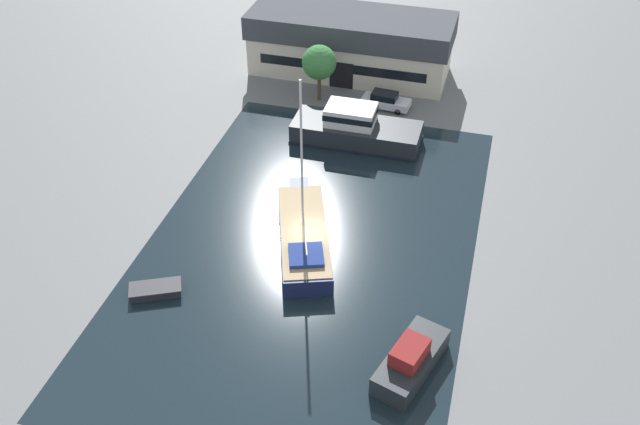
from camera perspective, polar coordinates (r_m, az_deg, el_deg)
The scene contains 9 objects.
ground_plane at distance 51.92m, azimuth -0.83°, elevation -2.74°, with size 440.00×440.00×0.00m, color slate.
water_canal at distance 51.92m, azimuth -0.83°, elevation -2.73°, with size 23.31×37.92×0.01m, color black.
warehouse_building at distance 73.82m, azimuth 2.46°, elevation 13.37°, with size 20.36×7.54×6.17m.
quay_tree_near_building at distance 68.07m, azimuth -0.07°, elevation 11.91°, with size 3.26×3.26×5.57m.
parked_car at distance 68.37m, azimuth 5.27°, elevation 8.91°, with size 4.67×2.19×1.58m.
sailboat_moored at distance 51.68m, azimuth -1.33°, elevation -1.80°, with size 6.87×12.19×12.95m.
motor_cruiser at distance 62.93m, azimuth 2.82°, elevation 6.72°, with size 11.32×4.15×3.37m.
small_dinghy at distance 49.35m, azimuth -13.02°, elevation -6.06°, with size 3.78×2.87×0.66m.
cabin_boat at distance 43.56m, azimuth 7.26°, elevation -11.63°, with size 4.03×6.43×2.41m.
Camera 1 is at (11.14, -37.70, 33.91)m, focal length 40.00 mm.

